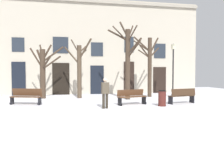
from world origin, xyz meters
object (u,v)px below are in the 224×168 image
at_px(litter_bin, 162,98).
at_px(bench_near_center_tree, 26,96).
at_px(bench_far_corner, 182,96).
at_px(tree_left_of_center, 43,70).
at_px(tree_foreground, 149,64).
at_px(person_strolling, 105,92).
at_px(bench_facing_shops, 132,97).
at_px(tree_near_facade, 128,59).
at_px(tree_right_of_center, 79,68).
at_px(streetlamp, 173,64).

bearing_deg(litter_bin, bench_near_center_tree, 162.70).
height_order(litter_bin, bench_far_corner, bench_far_corner).
bearing_deg(litter_bin, tree_left_of_center, 139.62).
bearing_deg(tree_foreground, person_strolling, -129.47).
distance_m(tree_foreground, bench_facing_shops, 5.43).
bearing_deg(litter_bin, person_strolling, -176.15).
height_order(tree_foreground, bench_far_corner, tree_foreground).
xyz_separation_m(tree_near_facade, bench_facing_shops, (-0.55, -2.83, -2.28)).
xyz_separation_m(bench_facing_shops, bench_near_center_tree, (-5.99, 1.41, 0.02)).
height_order(tree_near_facade, bench_far_corner, tree_near_facade).
height_order(tree_near_facade, bench_near_center_tree, tree_near_facade).
relative_size(tree_near_facade, bench_far_corner, 2.93).
relative_size(tree_foreground, tree_right_of_center, 1.08).
xyz_separation_m(streetlamp, bench_facing_shops, (-4.53, -4.05, -2.01)).
xyz_separation_m(bench_far_corner, bench_facing_shops, (-3.12, 0.14, -0.01)).
distance_m(bench_far_corner, bench_facing_shops, 3.12).
distance_m(streetlamp, bench_facing_shops, 6.40).
xyz_separation_m(tree_near_facade, streetlamp, (3.98, 1.22, -0.27)).
distance_m(bench_facing_shops, person_strolling, 2.15).
bearing_deg(tree_right_of_center, bench_far_corner, -38.63).
bearing_deg(bench_near_center_tree, bench_far_corner, 10.02).
xyz_separation_m(litter_bin, bench_near_center_tree, (-7.49, 2.33, 0.05)).
bearing_deg(bench_near_center_tree, litter_bin, 2.40).
bearing_deg(tree_right_of_center, tree_foreground, -1.92).
distance_m(tree_right_of_center, litter_bin, 6.97).
relative_size(tree_near_facade, streetlamp, 1.30).
relative_size(streetlamp, person_strolling, 2.53).
bearing_deg(person_strolling, tree_near_facade, 52.21).
xyz_separation_m(tree_near_facade, bench_far_corner, (2.57, -2.97, -2.27)).
height_order(tree_near_facade, tree_left_of_center, tree_near_facade).
relative_size(tree_right_of_center, bench_far_corner, 2.34).
height_order(tree_foreground, litter_bin, tree_foreground).
distance_m(tree_left_of_center, litter_bin, 8.88).
bearing_deg(bench_near_center_tree, bench_facing_shops, 6.43).
height_order(tree_near_facade, tree_foreground, tree_near_facade).
distance_m(tree_near_facade, person_strolling, 4.97).
distance_m(bench_near_center_tree, person_strolling, 4.94).
xyz_separation_m(streetlamp, person_strolling, (-6.30, -5.19, -1.60)).
xyz_separation_m(tree_near_facade, litter_bin, (0.95, -3.75, -2.32)).
relative_size(tree_left_of_center, streetlamp, 0.96).
height_order(bench_facing_shops, bench_near_center_tree, bench_near_center_tree).
bearing_deg(streetlamp, litter_bin, -121.34).
height_order(bench_facing_shops, person_strolling, person_strolling).
relative_size(bench_facing_shops, bench_near_center_tree, 0.97).
xyz_separation_m(tree_near_facade, tree_foreground, (2.12, 1.43, -0.23)).
height_order(tree_near_facade, streetlamp, tree_near_facade).
bearing_deg(streetlamp, tree_right_of_center, 176.88).
distance_m(litter_bin, bench_near_center_tree, 7.85).
distance_m(streetlamp, litter_bin, 6.17).
relative_size(tree_near_facade, tree_left_of_center, 1.36).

